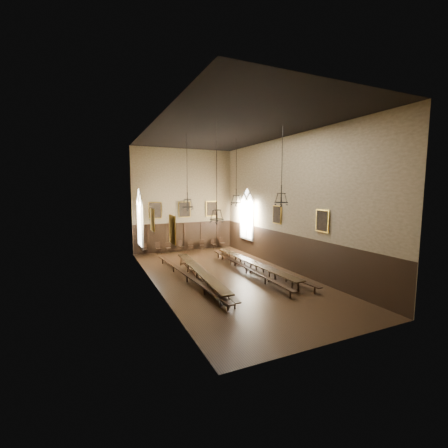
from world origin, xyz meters
TOP-DOWN VIEW (x-y plane):
  - floor at (0.00, 0.00)m, footprint 9.00×18.00m
  - ceiling at (0.00, 0.00)m, footprint 9.00×18.00m
  - wall_back at (0.00, 9.01)m, footprint 9.00×0.02m
  - wall_front at (0.00, -9.01)m, footprint 9.00×0.02m
  - wall_left at (-4.51, 0.00)m, footprint 0.02×18.00m
  - wall_right at (4.51, 0.00)m, footprint 0.02×18.00m
  - wainscot_panelling at (0.00, 0.00)m, footprint 9.00×18.00m
  - table_left at (-1.89, -0.21)m, footprint 1.21×9.22m
  - table_right at (1.96, 0.09)m, footprint 0.91×9.41m
  - bench_left_outer at (-2.62, 0.02)m, footprint 1.04×10.78m
  - bench_left_inner at (-1.55, -0.21)m, footprint 0.94×9.98m
  - bench_right_inner at (1.44, 0.13)m, footprint 0.56×10.53m
  - bench_right_outer at (2.61, -0.11)m, footprint 0.92×10.08m
  - chair_0 at (-3.62, 8.58)m, footprint 0.48×0.48m
  - chair_1 at (-2.48, 8.53)m, footprint 0.50×0.50m
  - chair_2 at (-1.61, 8.53)m, footprint 0.41×0.41m
  - chair_3 at (-0.46, 8.50)m, footprint 0.54×0.54m
  - chair_4 at (0.43, 8.52)m, footprint 0.50×0.50m
  - chair_5 at (1.48, 8.50)m, footprint 0.46×0.46m
  - chair_6 at (2.62, 8.49)m, footprint 0.51×0.51m
  - chair_7 at (3.47, 8.48)m, footprint 0.47×0.47m
  - chandelier_back_left at (-1.90, 2.01)m, footprint 0.77×0.77m
  - chandelier_back_right at (1.72, 2.17)m, footprint 0.79×0.79m
  - chandelier_front_left at (-1.78, -2.53)m, footprint 0.76×0.76m
  - chandelier_front_right at (2.23, -2.49)m, footprint 0.79×0.79m
  - portrait_back_0 at (-2.60, 8.88)m, footprint 1.10×0.12m
  - portrait_back_1 at (0.00, 8.88)m, footprint 1.10×0.12m
  - portrait_back_2 at (2.60, 8.88)m, footprint 1.10×0.12m
  - portrait_left_0 at (-4.38, 1.00)m, footprint 0.12×1.00m
  - portrait_left_1 at (-4.38, -3.50)m, footprint 0.12×1.00m
  - portrait_right_0 at (4.38, 1.00)m, footprint 0.12×1.00m
  - portrait_right_1 at (4.38, -3.50)m, footprint 0.12×1.00m
  - window_right at (4.43, 5.50)m, footprint 0.20×2.20m
  - window_left at (-4.43, 5.50)m, footprint 0.20×2.20m

SIDE VIEW (x-z plane):
  - floor at x=0.00m, z-range -0.02..0.00m
  - chair_6 at x=2.62m, z-range -0.18..0.72m
  - chair_2 at x=-1.61m, z-range -0.18..0.73m
  - chair_5 at x=1.48m, z-range -0.18..0.73m
  - bench_left_inner at x=-1.55m, z-range 0.06..0.51m
  - chair_4 at x=0.43m, z-range -0.19..0.76m
  - bench_right_outer at x=2.61m, z-range 0.06..0.52m
  - chair_3 at x=-0.46m, z-range -0.19..0.78m
  - chair_1 at x=-2.48m, z-range -0.19..0.78m
  - chair_0 at x=-3.62m, z-range -0.20..0.80m
  - bench_right_inner at x=1.44m, z-range 0.06..0.54m
  - bench_left_outer at x=-2.62m, z-range 0.07..0.55m
  - chair_7 at x=3.47m, z-range -0.20..0.82m
  - table_left at x=-1.89m, z-range 0.00..0.72m
  - table_right at x=1.96m, z-range 0.00..0.73m
  - wainscot_panelling at x=0.00m, z-range 0.00..2.50m
  - window_right at x=4.43m, z-range 1.10..5.70m
  - window_left at x=-4.43m, z-range 1.10..5.70m
  - portrait_back_0 at x=-2.60m, z-range 3.00..4.40m
  - portrait_back_1 at x=0.00m, z-range 3.00..4.40m
  - portrait_back_2 at x=2.60m, z-range 3.00..4.40m
  - portrait_left_0 at x=-4.38m, z-range 3.05..4.35m
  - portrait_left_1 at x=-4.38m, z-range 3.05..4.35m
  - portrait_right_0 at x=4.38m, z-range 3.05..4.35m
  - portrait_right_1 at x=4.38m, z-range 3.05..4.35m
  - chandelier_front_left at x=-1.78m, z-range 1.76..6.95m
  - wall_back at x=0.00m, z-range 0.00..9.00m
  - wall_front at x=0.00m, z-range 0.00..9.00m
  - wall_left at x=-4.51m, z-range 0.00..9.00m
  - wall_right at x=4.51m, z-range 0.00..9.00m
  - chandelier_back_left at x=-1.90m, z-range 2.30..7.09m
  - chandelier_back_right at x=1.72m, z-range 2.57..7.17m
  - chandelier_front_right at x=2.23m, z-range 2.87..7.26m
  - ceiling at x=0.00m, z-range 9.00..9.02m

